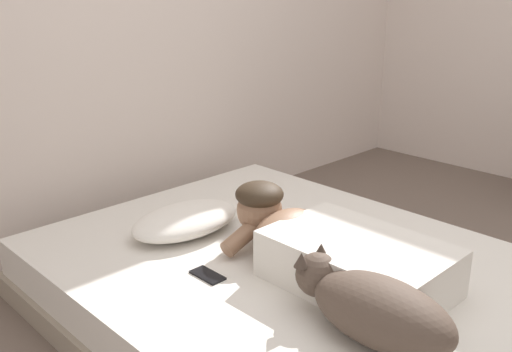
# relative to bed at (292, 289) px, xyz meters

# --- Properties ---
(ground_plane) EXTENTS (12.70, 12.70, 0.00)m
(ground_plane) POSITION_rel_bed_xyz_m (0.26, -0.46, -0.13)
(ground_plane) COLOR #66564C
(bed) EXTENTS (1.59, 2.07, 0.27)m
(bed) POSITION_rel_bed_xyz_m (0.00, 0.00, 0.00)
(bed) COLOR gray
(bed) RESTS_ON ground
(pillow) EXTENTS (0.52, 0.32, 0.11)m
(pillow) POSITION_rel_bed_xyz_m (-0.14, 0.51, 0.19)
(pillow) COLOR white
(pillow) RESTS_ON bed
(person_lying) EXTENTS (0.43, 0.92, 0.27)m
(person_lying) POSITION_rel_bed_xyz_m (0.01, -0.16, 0.24)
(person_lying) COLOR silver
(person_lying) RESTS_ON bed
(dog) EXTENTS (0.26, 0.57, 0.21)m
(dog) POSITION_rel_bed_xyz_m (-0.21, -0.52, 0.24)
(dog) COLOR #4C3D33
(dog) RESTS_ON bed
(coffee_cup) EXTENTS (0.12, 0.09, 0.07)m
(coffee_cup) POSITION_rel_bed_xyz_m (0.18, 0.36, 0.17)
(coffee_cup) COLOR white
(coffee_cup) RESTS_ON bed
(cell_phone) EXTENTS (0.07, 0.14, 0.01)m
(cell_phone) POSITION_rel_bed_xyz_m (-0.33, 0.13, 0.14)
(cell_phone) COLOR black
(cell_phone) RESTS_ON bed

